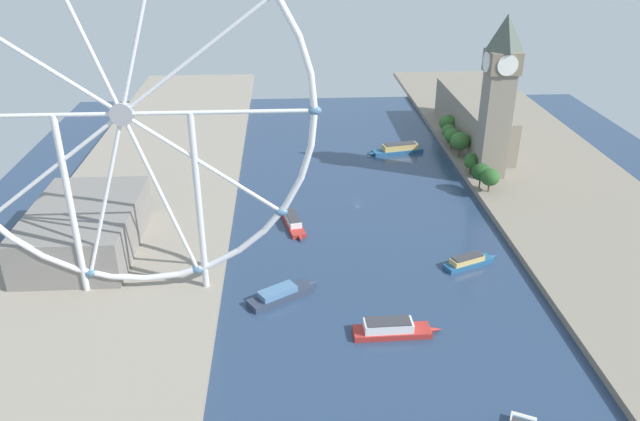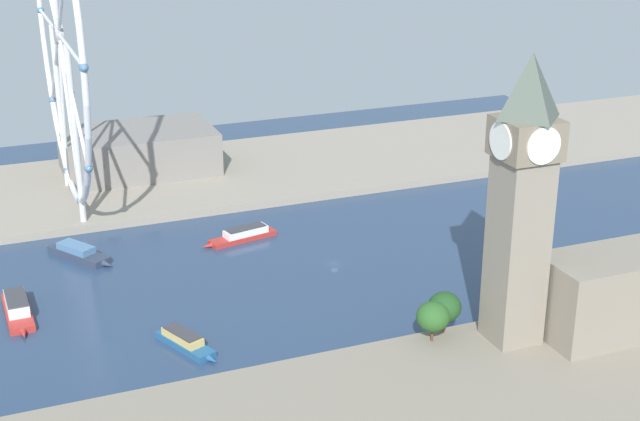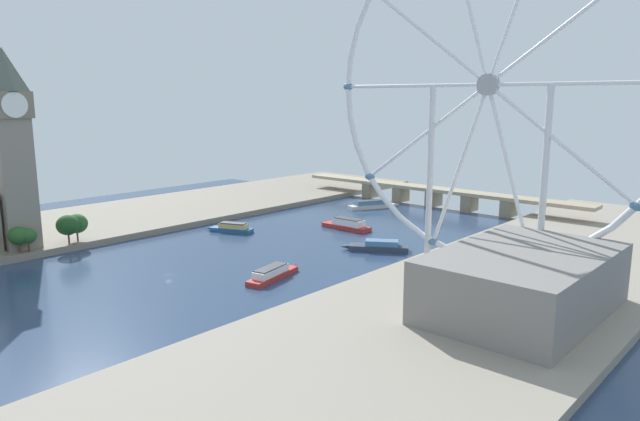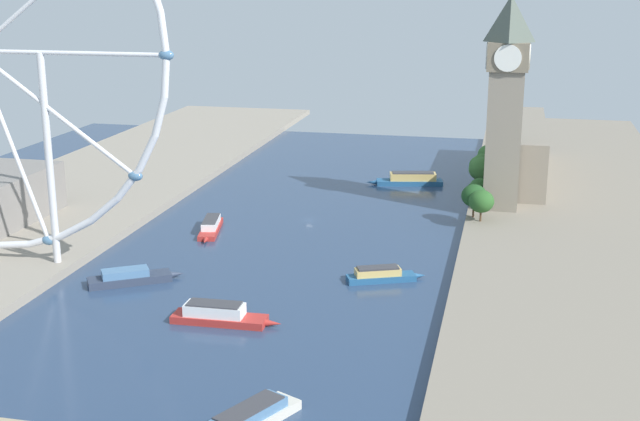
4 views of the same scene
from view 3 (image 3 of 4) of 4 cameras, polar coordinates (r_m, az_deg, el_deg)
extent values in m
plane|color=navy|center=(234.09, -14.51, -6.09)|extent=(383.05, 383.05, 0.00)
cube|color=gray|center=(325.40, -25.08, -1.74)|extent=(90.00, 520.00, 3.00)
cube|color=gray|center=(161.27, 7.79, -13.21)|extent=(90.00, 520.00, 3.00)
cube|color=gray|center=(281.67, -27.55, 2.29)|extent=(13.60, 13.60, 55.61)
cube|color=#776B57|center=(279.32, -28.16, 9.05)|extent=(15.77, 15.77, 11.02)
pyramid|color=#4C564C|center=(279.53, -28.43, 11.99)|extent=(14.28, 14.28, 17.82)
cylinder|color=white|center=(282.29, -26.60, 9.19)|extent=(10.33, 0.50, 10.33)
cylinder|color=white|center=(271.70, -27.55, 9.09)|extent=(0.50, 10.33, 10.33)
cylinder|color=#513823|center=(277.12, -27.17, -3.26)|extent=(0.80, 0.80, 3.86)
ellipsoid|color=#285623|center=(275.98, -27.27, -2.21)|extent=(8.30, 8.30, 7.47)
cylinder|color=#513823|center=(276.89, -26.45, -3.20)|extent=(0.80, 0.80, 3.98)
ellipsoid|color=#285623|center=(275.84, -26.54, -2.22)|extent=(7.19, 7.19, 6.47)
cylinder|color=#513823|center=(283.54, -23.23, -2.55)|extent=(0.80, 0.80, 4.64)
ellipsoid|color=#1E471E|center=(282.23, -23.32, -1.31)|extent=(9.92, 9.92, 8.93)
cylinder|color=#513823|center=(288.54, -22.51, -2.34)|extent=(0.80, 0.80, 4.04)
ellipsoid|color=#285623|center=(287.31, -22.59, -1.19)|extent=(9.78, 9.78, 8.80)
torus|color=silver|center=(222.98, 16.04, 11.68)|extent=(131.22, 2.35, 131.22)
cylinder|color=#99999E|center=(222.98, 16.04, 11.68)|extent=(7.73, 3.00, 7.73)
cylinder|color=silver|center=(210.88, 24.08, 11.23)|extent=(64.43, 1.41, 1.41)
cylinder|color=silver|center=(214.09, 22.86, 16.39)|extent=(52.96, 1.41, 39.01)
cylinder|color=silver|center=(236.67, 10.37, 16.45)|extent=(52.96, 1.41, 39.01)
cylinder|color=silver|center=(238.85, 8.92, 11.89)|extent=(64.43, 1.41, 1.41)
cylinder|color=silver|center=(235.97, 10.05, 7.27)|extent=(52.96, 1.41, 39.01)
cylinder|color=silver|center=(228.99, 13.39, 4.09)|extent=(21.25, 1.41, 61.71)
cylinder|color=silver|center=(220.34, 17.95, 3.59)|extent=(21.25, 1.41, 61.71)
cylinder|color=silver|center=(213.32, 22.10, 6.26)|extent=(52.96, 1.41, 39.01)
ellipsoid|color=teal|center=(257.78, 2.77, 11.93)|extent=(4.80, 3.20, 3.20)
ellipsoid|color=teal|center=(252.42, 4.87, 3.31)|extent=(4.80, 3.20, 3.20)
ellipsoid|color=teal|center=(239.22, 10.97, -3.00)|extent=(4.80, 3.20, 3.20)
ellipsoid|color=teal|center=(222.38, 19.83, -4.52)|extent=(4.80, 3.20, 3.20)
ellipsoid|color=teal|center=(208.25, 28.47, 0.37)|extent=(4.80, 3.20, 3.20)
cylinder|color=silver|center=(216.12, 20.94, 2.28)|extent=(2.40, 2.40, 68.64)
cylinder|color=silver|center=(235.61, 10.65, 3.48)|extent=(2.40, 2.40, 68.64)
cube|color=gray|center=(188.58, 19.18, -6.57)|extent=(42.52, 65.90, 18.83)
cube|color=tan|center=(373.52, 11.02, 2.05)|extent=(195.05, 13.11, 2.00)
cube|color=gray|center=(401.36, 4.95, 1.98)|extent=(6.00, 11.80, 9.66)
cube|color=gray|center=(387.36, 7.86, 1.59)|extent=(6.00, 11.80, 9.66)
cube|color=gray|center=(374.45, 10.99, 1.17)|extent=(6.00, 11.80, 9.66)
cube|color=gray|center=(362.75, 14.33, 0.72)|extent=(6.00, 11.80, 9.66)
cube|color=gray|center=(352.39, 17.87, 0.23)|extent=(6.00, 11.80, 9.66)
cube|color=beige|center=(362.19, 5.04, 0.41)|extent=(19.62, 29.78, 2.24)
cone|color=beige|center=(370.22, 7.42, 0.59)|extent=(4.38, 5.78, 2.24)
cube|color=teal|center=(361.11, 4.84, 0.75)|extent=(13.73, 19.47, 2.32)
cube|color=#38383D|center=(360.88, 4.84, 0.96)|extent=(12.64, 17.66, 0.38)
cube|color=#B22D28|center=(304.36, 2.58, -1.60)|extent=(27.15, 8.26, 2.14)
cone|color=#B22D28|center=(313.96, 0.31, -1.20)|extent=(4.90, 2.25, 2.14)
cube|color=white|center=(302.98, 2.78, -1.14)|extent=(17.00, 6.80, 3.29)
cube|color=#38383D|center=(302.60, 2.79, -0.80)|extent=(15.31, 6.45, 0.38)
cube|color=#B22D28|center=(223.06, -4.62, -6.37)|extent=(11.55, 27.00, 1.86)
cone|color=#B22D28|center=(235.23, -2.51, -5.42)|extent=(2.79, 5.01, 1.86)
cube|color=white|center=(221.38, -4.82, -5.91)|extent=(8.66, 17.67, 2.56)
cube|color=#38383D|center=(220.96, -4.82, -5.54)|extent=(8.07, 15.96, 0.41)
cube|color=#235684|center=(300.94, -8.60, -1.87)|extent=(22.64, 13.97, 2.00)
cone|color=#235684|center=(306.97, -10.73, -1.69)|extent=(4.44, 3.38, 2.00)
cube|color=#DBB766|center=(299.97, -8.42, -1.49)|extent=(15.33, 10.18, 2.28)
cube|color=#38383D|center=(299.68, -8.43, -1.23)|extent=(13.89, 9.40, 0.54)
cube|color=#2D384C|center=(262.74, 5.75, -3.64)|extent=(25.82, 20.09, 2.45)
cone|color=#2D384C|center=(264.00, 2.47, -3.53)|extent=(5.26, 4.58, 2.45)
cube|color=teal|center=(262.08, 6.04, -3.14)|extent=(15.50, 12.93, 2.34)
camera|label=1|loc=(436.26, 22.04, 18.91)|focal=34.80mm
camera|label=2|loc=(526.12, -21.97, 17.61)|focal=51.93mm
camera|label=4|loc=(519.39, 11.29, 13.90)|focal=48.51mm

